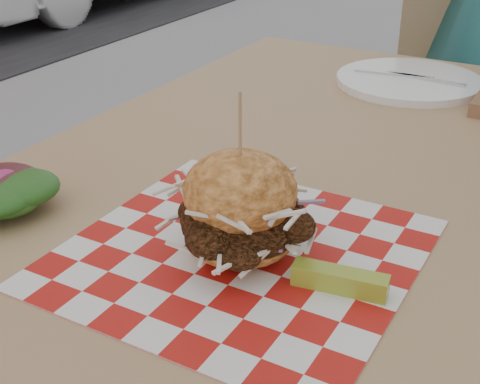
# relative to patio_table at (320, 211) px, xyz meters

# --- Properties ---
(patio_table) EXTENTS (0.80, 1.20, 0.75)m
(patio_table) POSITION_rel_patio_table_xyz_m (0.00, 0.00, 0.00)
(patio_table) COLOR #A3835A
(patio_table) RESTS_ON ground
(patio_chair) EXTENTS (0.54, 0.54, 0.95)m
(patio_chair) POSITION_rel_patio_table_xyz_m (-0.03, 0.97, -0.12)
(patio_chair) COLOR #A3835A
(patio_chair) RESTS_ON ground
(paper_liner) EXTENTS (0.36, 0.36, 0.00)m
(paper_liner) POSITION_rel_patio_table_xyz_m (0.02, -0.27, 0.08)
(paper_liner) COLOR red
(paper_liner) RESTS_ON patio_table
(sandwich) EXTENTS (0.16, 0.16, 0.18)m
(sandwich) POSITION_rel_patio_table_xyz_m (0.02, -0.27, 0.13)
(sandwich) COLOR #EE9443
(sandwich) RESTS_ON paper_liner
(pickle_spear) EXTENTS (0.10, 0.04, 0.02)m
(pickle_spear) POSITION_rel_patio_table_xyz_m (0.14, -0.28, 0.09)
(pickle_spear) COLOR #97A931
(pickle_spear) RESTS_ON paper_liner
(place_setting) EXTENTS (0.27, 0.27, 0.02)m
(place_setting) POSITION_rel_patio_table_xyz_m (0.00, 0.40, 0.09)
(place_setting) COLOR white
(place_setting) RESTS_ON patio_table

